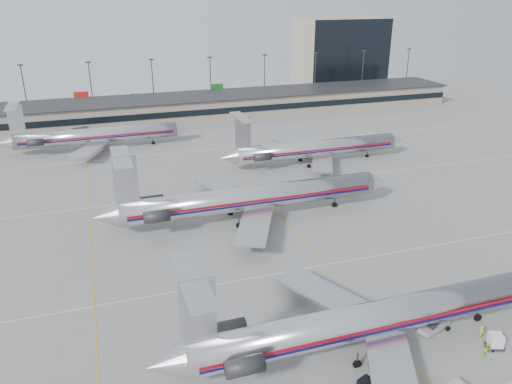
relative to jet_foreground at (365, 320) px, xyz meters
name	(u,v)px	position (x,y,z in m)	size (l,w,h in m)	color
ground	(362,306)	(3.64, 6.49, -3.48)	(260.00, 260.00, 0.00)	gray
apron_markings	(325,265)	(3.64, 16.49, -3.47)	(160.00, 0.15, 0.02)	silver
terminal	(192,107)	(3.64, 104.47, -0.32)	(162.00, 17.00, 6.25)	gray
light_mast_row	(182,80)	(3.64, 118.49, 5.10)	(163.60, 0.40, 15.28)	#38383D
distant_building	(339,53)	(65.64, 134.49, 9.02)	(30.00, 20.00, 25.00)	tan
jet_foreground	(365,320)	(0.00, 0.00, 0.00)	(45.79, 26.96, 11.99)	silver
jet_second_row	(247,198)	(-2.06, 33.69, 0.26)	(49.18, 28.96, 12.87)	silver
jet_third_row	(313,148)	(19.68, 55.88, -0.12)	(42.24, 25.98, 11.55)	silver
jet_back_row	(94,135)	(-24.16, 80.98, -0.10)	(42.58, 26.19, 11.64)	silver
tug_center	(392,381)	(-0.28, -5.81, -2.70)	(2.23, 1.34, 1.71)	black
uld_container	(495,341)	(13.04, -4.38, -2.63)	(1.96, 1.80, 1.69)	#2D2D30
belt_loader	(435,325)	(8.93, 0.09, -2.82)	(4.79, 2.59, 2.45)	#9A9A9A
ramp_worker_near	(482,332)	(12.71, -2.74, -2.66)	(0.60, 0.39, 1.64)	#D3E915
ramp_worker_far	(487,351)	(11.22, -5.18, -2.71)	(0.75, 0.58, 1.54)	#A4EB16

